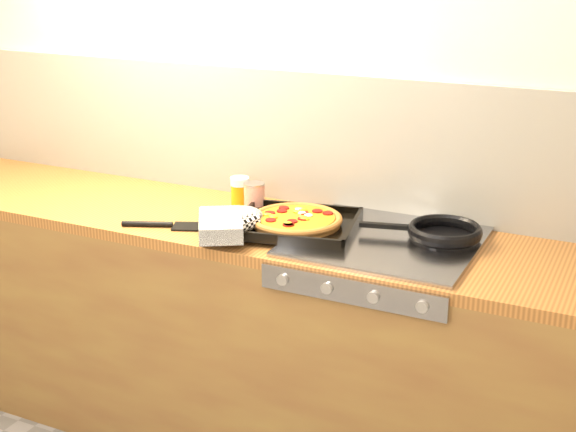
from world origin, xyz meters
The scene contains 9 objects.
room_shell centered at (0.00, 1.39, 1.15)m, with size 3.20×3.20×3.20m.
counter_run centered at (0.00, 1.10, 0.45)m, with size 3.20×0.62×0.90m.
stovetop centered at (0.45, 1.10, 0.91)m, with size 0.60×0.56×0.02m, color gray.
pizza_on_tray centered at (0.08, 1.03, 0.94)m, with size 0.55×0.54×0.07m.
frying_pan centered at (0.62, 1.18, 0.94)m, with size 0.43×0.30×0.04m.
tomato_can centered at (-0.10, 1.20, 0.96)m, with size 0.10×0.10×0.11m.
juice_glass centered at (-0.17, 1.22, 0.96)m, with size 0.08×0.08×0.12m.
wooden_spoon centered at (0.14, 1.26, 0.91)m, with size 0.29×0.11×0.02m.
black_spatula centered at (-0.30, 0.91, 0.91)m, with size 0.28×0.16×0.02m.
Camera 1 is at (1.24, -1.28, 1.85)m, focal length 50.00 mm.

